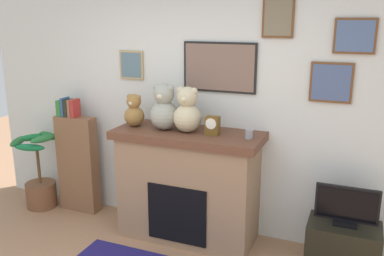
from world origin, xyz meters
TOP-DOWN VIEW (x-y plane):
  - back_wall at (0.01, 2.00)m, footprint 5.20×0.15m
  - fireplace at (0.03, 1.65)m, footprint 1.48×0.63m
  - bookshelf at (-1.41, 1.74)m, footprint 0.48×0.16m
  - potted_plant at (-1.89, 1.63)m, footprint 0.57×0.53m
  - tv_stand at (1.54, 1.64)m, footprint 0.63×0.40m
  - television at (1.54, 1.64)m, footprint 0.54×0.14m
  - candle_jar at (0.64, 1.63)m, footprint 0.07×0.07m
  - mantel_clock at (0.29, 1.63)m, footprint 0.13×0.10m
  - teddy_bear_tan at (-0.56, 1.63)m, footprint 0.21×0.21m
  - teddy_bear_cream at (-0.22, 1.63)m, footprint 0.29×0.29m
  - teddy_bear_grey at (0.03, 1.63)m, footprint 0.28×0.28m

SIDE VIEW (x-z plane):
  - tv_stand at x=1.54m, z-range 0.00..0.43m
  - potted_plant at x=-1.89m, z-range -0.12..0.80m
  - fireplace at x=0.03m, z-range 0.01..1.14m
  - television at x=1.54m, z-range 0.42..0.79m
  - bookshelf at x=-1.41m, z-range -0.06..1.28m
  - candle_jar at x=0.64m, z-range 1.13..1.22m
  - mantel_clock at x=0.29m, z-range 1.13..1.31m
  - teddy_bear_tan at x=-0.56m, z-range 1.12..1.45m
  - back_wall at x=0.01m, z-range 0.01..2.61m
  - teddy_bear_grey at x=0.03m, z-range 1.11..1.56m
  - teddy_bear_cream at x=-0.22m, z-range 1.11..1.57m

